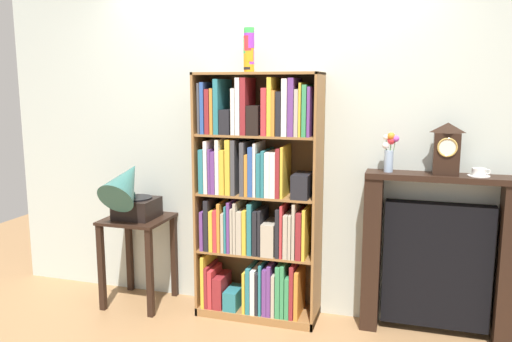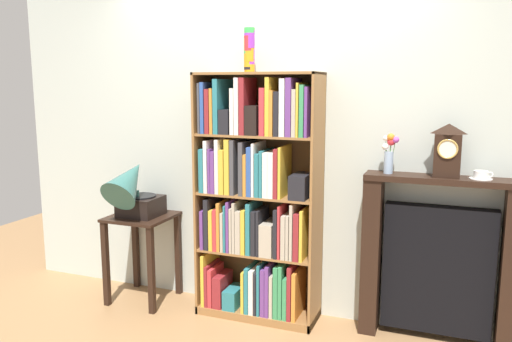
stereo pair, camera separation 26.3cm
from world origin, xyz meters
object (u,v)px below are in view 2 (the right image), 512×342
(cup_stack, at_px, (249,50))
(flower_vase, at_px, (389,152))
(fireplace_mantel, at_px, (438,261))
(teacup_with_saucer, at_px, (481,175))
(mantel_clock, at_px, (448,150))
(bookshelf, at_px, (256,203))
(gramophone, at_px, (133,189))
(side_table_left, at_px, (142,239))

(cup_stack, relative_size, flower_vase, 1.14)
(fireplace_mantel, height_order, teacup_with_saucer, teacup_with_saucer)
(cup_stack, relative_size, mantel_clock, 0.89)
(cup_stack, distance_m, flower_vase, 1.21)
(bookshelf, height_order, gramophone, bookshelf)
(cup_stack, distance_m, teacup_with_saucer, 1.76)
(cup_stack, height_order, fireplace_mantel, cup_stack)
(bookshelf, bearing_deg, side_table_left, -176.80)
(side_table_left, xyz_separation_m, fireplace_mantel, (2.23, 0.15, 0.05))
(bookshelf, distance_m, cup_stack, 1.10)
(side_table_left, height_order, flower_vase, flower_vase)
(mantel_clock, height_order, flower_vase, mantel_clock)
(side_table_left, distance_m, teacup_with_saucer, 2.55)
(cup_stack, distance_m, side_table_left, 1.71)
(mantel_clock, distance_m, flower_vase, 0.37)
(cup_stack, height_order, gramophone, cup_stack)
(gramophone, distance_m, fireplace_mantel, 2.28)
(side_table_left, distance_m, mantel_clock, 2.39)
(gramophone, height_order, mantel_clock, mantel_clock)
(gramophone, xyz_separation_m, mantel_clock, (2.25, 0.22, 0.37))
(mantel_clock, xyz_separation_m, teacup_with_saucer, (0.21, 0.00, -0.15))
(cup_stack, relative_size, gramophone, 0.58)
(bookshelf, relative_size, teacup_with_saucer, 12.75)
(cup_stack, bearing_deg, bookshelf, -23.76)
(gramophone, xyz_separation_m, fireplace_mantel, (2.23, 0.24, -0.38))
(flower_vase, bearing_deg, side_table_left, -176.19)
(bookshelf, xyz_separation_m, teacup_with_saucer, (1.50, 0.07, 0.29))
(side_table_left, relative_size, mantel_clock, 2.03)
(gramophone, relative_size, fireplace_mantel, 0.46)
(fireplace_mantel, bearing_deg, gramophone, -173.76)
(gramophone, distance_m, teacup_with_saucer, 2.48)
(bookshelf, distance_m, gramophone, 0.98)
(cup_stack, xyz_separation_m, mantel_clock, (1.36, 0.04, -0.66))
(cup_stack, relative_size, fireplace_mantel, 0.27)
(bookshelf, height_order, teacup_with_saucer, bookshelf)
(cup_stack, height_order, flower_vase, cup_stack)
(mantel_clock, bearing_deg, teacup_with_saucer, 0.69)
(cup_stack, distance_m, gramophone, 1.38)
(gramophone, relative_size, mantel_clock, 1.53)
(gramophone, bearing_deg, side_table_left, 90.00)
(mantel_clock, bearing_deg, fireplace_mantel, 131.78)
(cup_stack, bearing_deg, flower_vase, 2.52)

